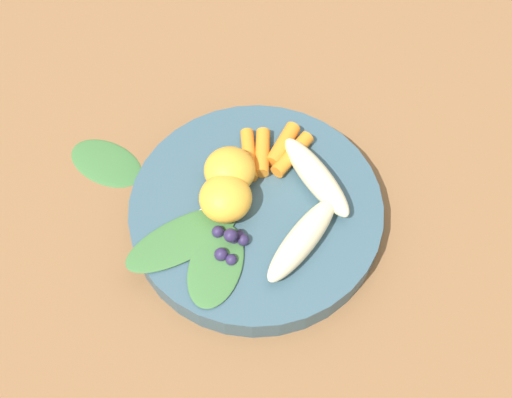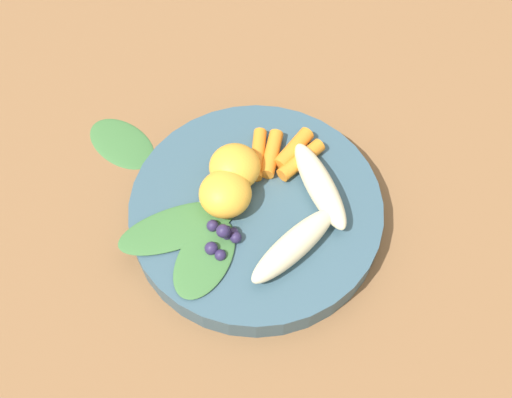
% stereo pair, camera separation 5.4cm
% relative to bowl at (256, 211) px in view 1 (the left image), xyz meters
% --- Properties ---
extents(ground_plane, '(2.40, 2.40, 0.00)m').
position_rel_bowl_xyz_m(ground_plane, '(0.00, 0.00, -0.02)').
color(ground_plane, brown).
extents(bowl, '(0.27, 0.27, 0.03)m').
position_rel_bowl_xyz_m(bowl, '(0.00, 0.00, 0.00)').
color(bowl, '#385666').
rests_on(bowl, ground_plane).
extents(banana_peeled_left, '(0.05, 0.12, 0.03)m').
position_rel_bowl_xyz_m(banana_peeled_left, '(0.06, -0.03, 0.03)').
color(banana_peeled_left, beige).
rests_on(banana_peeled_left, bowl).
extents(banana_peeled_right, '(0.12, 0.05, 0.03)m').
position_rel_bowl_xyz_m(banana_peeled_right, '(0.00, -0.07, 0.03)').
color(banana_peeled_right, beige).
rests_on(banana_peeled_right, bowl).
extents(orange_segment_near, '(0.05, 0.05, 0.04)m').
position_rel_bowl_xyz_m(orange_segment_near, '(-0.03, 0.02, 0.04)').
color(orange_segment_near, '#F4A833').
rests_on(orange_segment_near, bowl).
extents(orange_segment_far, '(0.05, 0.05, 0.04)m').
position_rel_bowl_xyz_m(orange_segment_far, '(-0.00, 0.04, 0.04)').
color(orange_segment_far, '#F4A833').
rests_on(orange_segment_far, bowl).
extents(carrot_front, '(0.06, 0.03, 0.02)m').
position_rel_bowl_xyz_m(carrot_front, '(0.07, 0.02, 0.02)').
color(carrot_front, orange).
rests_on(carrot_front, bowl).
extents(carrot_mid_left, '(0.06, 0.03, 0.02)m').
position_rel_bowl_xyz_m(carrot_mid_left, '(0.07, 0.03, 0.02)').
color(carrot_mid_left, orange).
rests_on(carrot_mid_left, bowl).
extents(carrot_mid_right, '(0.05, 0.05, 0.02)m').
position_rel_bowl_xyz_m(carrot_mid_right, '(0.05, 0.04, 0.02)').
color(carrot_mid_right, orange).
rests_on(carrot_mid_right, bowl).
extents(carrot_rear, '(0.05, 0.06, 0.01)m').
position_rel_bowl_xyz_m(carrot_rear, '(0.03, 0.05, 0.02)').
color(carrot_rear, orange).
rests_on(carrot_rear, bowl).
extents(blueberry_pile, '(0.04, 0.04, 0.03)m').
position_rel_bowl_xyz_m(blueberry_pile, '(-0.05, -0.02, 0.02)').
color(blueberry_pile, '#2D234C').
rests_on(blueberry_pile, bowl).
extents(coconut_shred_patch, '(0.04, 0.04, 0.00)m').
position_rel_bowl_xyz_m(coconut_shred_patch, '(-0.05, 0.02, 0.02)').
color(coconut_shred_patch, white).
rests_on(coconut_shred_patch, bowl).
extents(kale_leaf_left, '(0.13, 0.08, 0.01)m').
position_rel_bowl_xyz_m(kale_leaf_left, '(-0.08, 0.02, 0.02)').
color(kale_leaf_left, '#3D7038').
rests_on(kale_leaf_left, bowl).
extents(kale_leaf_right, '(0.11, 0.10, 0.01)m').
position_rel_bowl_xyz_m(kale_leaf_right, '(-0.08, -0.02, 0.02)').
color(kale_leaf_right, '#3D7038').
rests_on(kale_leaf_right, bowl).
extents(kale_leaf_stray, '(0.08, 0.11, 0.01)m').
position_rel_bowl_xyz_m(kale_leaf_stray, '(-0.08, 0.17, -0.01)').
color(kale_leaf_stray, '#3D7038').
rests_on(kale_leaf_stray, ground_plane).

